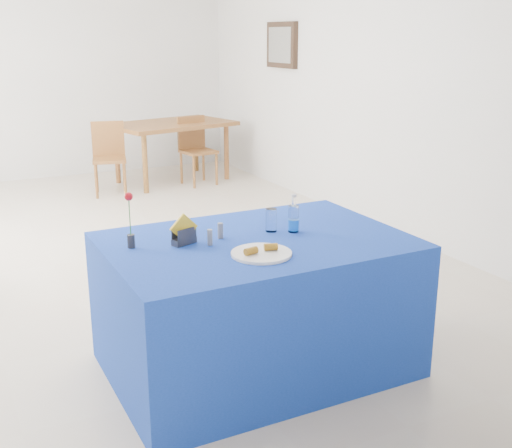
{
  "coord_description": "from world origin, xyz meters",
  "views": [
    {
      "loc": [
        -1.32,
        -5.17,
        1.82
      ],
      "look_at": [
        0.06,
        -2.47,
        0.92
      ],
      "focal_mm": 45.0,
      "sensor_mm": 36.0,
      "label": 1
    }
  ],
  "objects_px": {
    "chair_bg_right": "(195,145)",
    "plate": "(261,254)",
    "oak_table": "(171,129)",
    "blue_table": "(256,304)",
    "water_bottle": "(294,219)",
    "chair_bg_left": "(109,153)"
  },
  "relations": [
    {
      "from": "plate",
      "to": "oak_table",
      "type": "height_order",
      "value": "plate"
    },
    {
      "from": "plate",
      "to": "oak_table",
      "type": "relative_size",
      "value": 0.19
    },
    {
      "from": "chair_bg_left",
      "to": "chair_bg_right",
      "type": "bearing_deg",
      "value": 15.99
    },
    {
      "from": "water_bottle",
      "to": "chair_bg_right",
      "type": "xyz_separation_m",
      "value": [
        1.2,
        4.5,
        -0.34
      ]
    },
    {
      "from": "chair_bg_left",
      "to": "chair_bg_right",
      "type": "distance_m",
      "value": 1.1
    },
    {
      "from": "oak_table",
      "to": "chair_bg_left",
      "type": "relative_size",
      "value": 1.94
    },
    {
      "from": "blue_table",
      "to": "chair_bg_right",
      "type": "relative_size",
      "value": 1.9
    },
    {
      "from": "plate",
      "to": "water_bottle",
      "type": "height_order",
      "value": "water_bottle"
    },
    {
      "from": "oak_table",
      "to": "water_bottle",
      "type": "bearing_deg",
      "value": -101.71
    },
    {
      "from": "water_bottle",
      "to": "plate",
      "type": "bearing_deg",
      "value": -141.63
    },
    {
      "from": "blue_table",
      "to": "oak_table",
      "type": "bearing_deg",
      "value": 75.56
    },
    {
      "from": "oak_table",
      "to": "chair_bg_right",
      "type": "distance_m",
      "value": 0.38
    },
    {
      "from": "plate",
      "to": "oak_table",
      "type": "bearing_deg",
      "value": 75.2
    },
    {
      "from": "plate",
      "to": "chair_bg_right",
      "type": "distance_m",
      "value": 5.02
    },
    {
      "from": "chair_bg_left",
      "to": "oak_table",
      "type": "bearing_deg",
      "value": 32.03
    },
    {
      "from": "chair_bg_left",
      "to": "plate",
      "type": "bearing_deg",
      "value": -81.25
    },
    {
      "from": "chair_bg_right",
      "to": "plate",
      "type": "bearing_deg",
      "value": -115.74
    },
    {
      "from": "blue_table",
      "to": "water_bottle",
      "type": "relative_size",
      "value": 7.44
    },
    {
      "from": "blue_table",
      "to": "chair_bg_left",
      "type": "distance_m",
      "value": 4.51
    },
    {
      "from": "water_bottle",
      "to": "chair_bg_right",
      "type": "bearing_deg",
      "value": 75.06
    },
    {
      "from": "plate",
      "to": "water_bottle",
      "type": "relative_size",
      "value": 1.42
    },
    {
      "from": "blue_table",
      "to": "chair_bg_right",
      "type": "distance_m",
      "value": 4.75
    }
  ]
}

